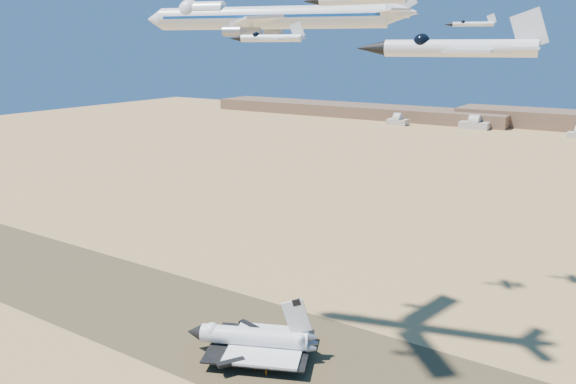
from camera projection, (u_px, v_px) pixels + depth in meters
The scene contains 12 objects.
ground at pixel (240, 338), 168.15m from camera, with size 1200.00×1200.00×0.00m, color tan.
runway at pixel (240, 338), 168.14m from camera, with size 600.00×50.00×0.06m, color brown.
hangars at pixel (469, 125), 589.79m from camera, with size 200.50×29.50×30.00m.
shuttle at pixel (253, 339), 157.69m from camera, with size 37.77×31.82×18.38m.
carrier_747 at pixel (261, 18), 142.92m from camera, with size 71.23×53.27×17.79m.
crew_a at pixel (266, 373), 148.63m from camera, with size 0.62×0.41×1.70m, color #D6650C.
crew_b at pixel (260, 367), 151.32m from camera, with size 0.89×0.51×1.83m, color #D6650C.
crew_c at pixel (255, 368), 150.94m from camera, with size 0.94×0.48×1.60m, color #D6650C.
chase_jet_a at pixel (269, 38), 97.65m from camera, with size 13.63×7.91×3.47m.
chase_jet_c at pixel (454, 48), 44.11m from camera, with size 14.57×8.17×3.65m.
chase_jet_d at pixel (387, 15), 173.95m from camera, with size 15.47×9.64×4.03m.
chase_jet_e at pixel (472, 24), 179.82m from camera, with size 15.68×9.06×3.98m.
Camera 1 is at (94.36, -119.68, 84.74)m, focal length 35.00 mm.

